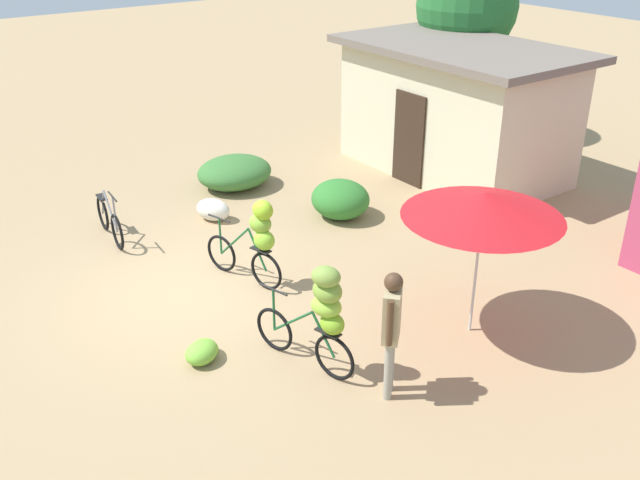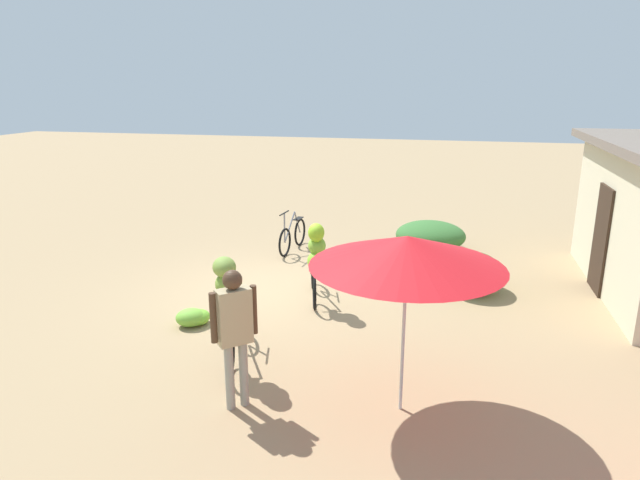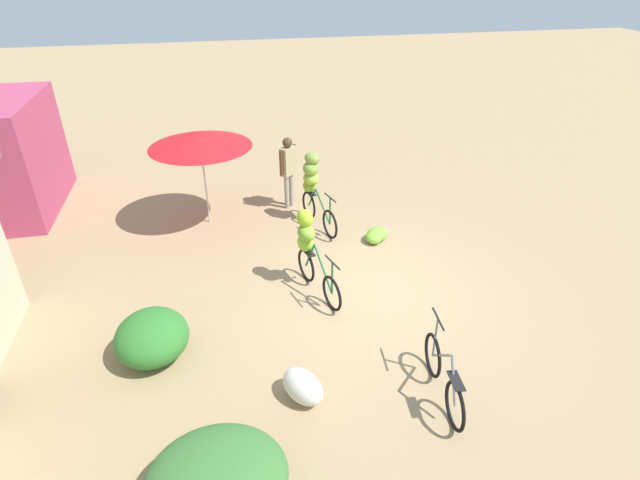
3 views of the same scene
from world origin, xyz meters
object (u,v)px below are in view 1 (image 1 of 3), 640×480
building_low (456,109)px  bicycle_center_loaded (321,309)px  market_umbrella (483,205)px  produce_sack (213,210)px  tree_behind_building (467,7)px  banana_pile_on_ground (203,351)px  bicycle_near_pile (256,236)px  person_vendor (392,322)px  bicycle_leftmost (110,221)px

building_low → bicycle_center_loaded: building_low is taller
market_umbrella → produce_sack: bearing=-168.3°
tree_behind_building → banana_pile_on_ground: bearing=-63.7°
banana_pile_on_ground → produce_sack: (-4.01, 2.34, 0.08)m
bicycle_near_pile → bicycle_center_loaded: bearing=-12.6°
building_low → person_vendor: 8.44m
building_low → banana_pile_on_ground: building_low is taller
market_umbrella → bicycle_leftmost: bearing=-152.8°
bicycle_center_loaded → person_vendor: person_vendor is taller
bicycle_leftmost → bicycle_center_loaded: size_ratio=0.97×
bicycle_near_pile → person_vendor: person_vendor is taller
bicycle_near_pile → market_umbrella: bearing=31.0°
tree_behind_building → bicycle_leftmost: 10.08m
bicycle_leftmost → bicycle_near_pile: bicycle_near_pile is taller
bicycle_leftmost → bicycle_center_loaded: bicycle_center_loaded is taller
banana_pile_on_ground → person_vendor: size_ratio=0.35×
tree_behind_building → market_umbrella: 9.39m
banana_pile_on_ground → person_vendor: (2.05, 1.57, 0.95)m
building_low → produce_sack: 5.96m
tree_behind_building → bicycle_center_loaded: bearing=-55.3°
building_low → tree_behind_building: tree_behind_building is taller
person_vendor → building_low: bearing=129.0°
tree_behind_building → bicycle_leftmost: size_ratio=2.80×
building_low → bicycle_leftmost: building_low is taller
produce_sack → bicycle_leftmost: bearing=-101.0°
market_umbrella → bicycle_leftmost: market_umbrella is taller
building_low → bicycle_near_pile: bearing=-73.4°
building_low → tree_behind_building: (-1.72, 1.93, 1.82)m
market_umbrella → banana_pile_on_ground: size_ratio=3.60×
market_umbrella → banana_pile_on_ground: (-1.65, -3.51, -1.87)m
bicycle_leftmost → bicycle_center_loaded: bearing=7.6°
bicycle_near_pile → person_vendor: (3.40, -0.14, 0.21)m
banana_pile_on_ground → person_vendor: 2.75m
bicycle_leftmost → bicycle_near_pile: (3.04, 1.30, 0.51)m
tree_behind_building → market_umbrella: size_ratio=2.04×
produce_sack → market_umbrella: bearing=11.7°
tree_behind_building → bicycle_near_pile: tree_behind_building is taller
building_low → bicycle_leftmost: 7.86m
bicycle_near_pile → person_vendor: size_ratio=0.91×
bicycle_leftmost → banana_pile_on_ground: bearing=-5.4°
bicycle_near_pile → banana_pile_on_ground: bicycle_near_pile is taller
tree_behind_building → banana_pile_on_ground: tree_behind_building is taller
tree_behind_building → person_vendor: (7.03, -8.48, -2.18)m
bicycle_near_pile → produce_sack: size_ratio=2.30×
banana_pile_on_ground → person_vendor: bearing=37.4°
produce_sack → building_low: bearing=82.6°
tree_behind_building → produce_sack: 8.35m
tree_behind_building → person_vendor: size_ratio=2.57×
produce_sack → bicycle_center_loaded: bearing=-12.9°
bicycle_near_pile → bicycle_center_loaded: (2.52, -0.56, 0.11)m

